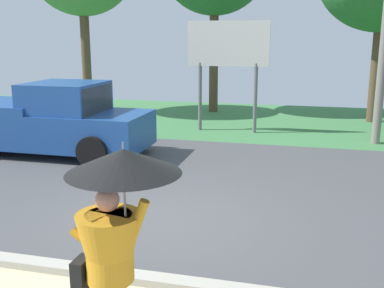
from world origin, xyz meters
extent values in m
cube|color=#4C4C4F|center=(0.00, 2.00, -0.05)|extent=(40.00, 8.00, 0.10)
cube|color=#44814B|center=(0.00, 10.00, -0.05)|extent=(40.00, 8.00, 0.10)
cube|color=#B2AD9E|center=(0.00, -2.00, 0.05)|extent=(40.00, 0.24, 0.10)
cone|color=orange|center=(0.64, -3.34, 0.73)|extent=(0.60, 0.60, 1.45)
cylinder|color=orange|center=(0.64, -3.34, 1.12)|extent=(0.44, 0.44, 0.65)
sphere|color=tan|center=(0.64, -3.34, 1.59)|extent=(0.22, 0.22, 0.22)
cylinder|color=orange|center=(0.92, -3.34, 1.40)|extent=(0.24, 0.09, 0.45)
cylinder|color=orange|center=(0.38, -3.32, 1.16)|extent=(0.29, 0.08, 0.24)
cylinder|color=gray|center=(0.81, -3.34, 1.62)|extent=(0.02, 0.02, 0.75)
cone|color=black|center=(0.81, -3.34, 1.96)|extent=(1.03, 1.03, 0.22)
cylinder|color=gray|center=(0.81, -3.34, 2.08)|extent=(0.02, 0.02, 0.10)
cube|color=black|center=(0.34, -3.29, 1.25)|extent=(0.02, 0.11, 0.16)
cube|color=black|center=(0.37, -3.39, 0.85)|extent=(0.12, 0.24, 0.30)
cube|color=#1E478C|center=(-4.19, 3.62, 0.68)|extent=(5.20, 2.00, 0.90)
cube|color=#1E478C|center=(-3.69, 3.62, 1.43)|extent=(1.80, 1.84, 0.90)
cube|color=#2D3842|center=(-2.84, 3.62, 1.43)|extent=(0.10, 1.70, 0.77)
cube|color=#1E478C|center=(-5.49, 3.62, 1.23)|extent=(2.40, 2.00, 0.20)
cylinder|color=black|center=(-2.49, 4.62, 0.38)|extent=(0.76, 0.28, 0.76)
cylinder|color=black|center=(-2.49, 2.62, 0.38)|extent=(0.76, 0.28, 0.76)
cylinder|color=black|center=(-5.89, 4.62, 0.38)|extent=(0.76, 0.28, 0.76)
cylinder|color=slate|center=(-1.10, 7.63, 1.10)|extent=(0.12, 0.12, 2.20)
cylinder|color=slate|center=(0.70, 7.63, 1.10)|extent=(0.12, 0.12, 2.20)
cube|color=silver|center=(-0.20, 7.63, 2.80)|extent=(2.60, 0.10, 1.40)
cylinder|color=brown|center=(-6.27, 9.93, 2.16)|extent=(0.36, 0.36, 4.31)
cylinder|color=brown|center=(-1.46, 11.53, 2.19)|extent=(0.36, 0.36, 4.37)
cylinder|color=brown|center=(4.59, 10.65, 1.88)|extent=(0.36, 0.36, 3.76)
camera|label=1|loc=(2.34, -6.93, 3.02)|focal=43.06mm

